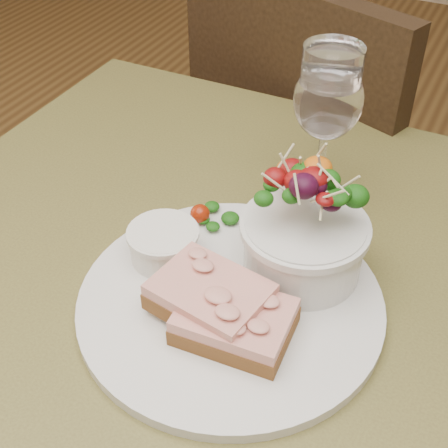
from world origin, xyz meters
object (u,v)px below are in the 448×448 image
at_px(chair_far, 325,246).
at_px(wine_glass, 328,104).
at_px(sandwich_back, 210,297).
at_px(salad_bowl, 305,224).
at_px(cafe_table, 221,355).
at_px(ramekin, 164,243).
at_px(dinner_plate, 230,302).
at_px(sandwich_front, 235,322).

distance_m(chair_far, wine_glass, 0.72).
xyz_separation_m(sandwich_back, salad_bowl, (0.05, 0.09, 0.04)).
distance_m(cafe_table, ramekin, 0.15).
height_order(dinner_plate, salad_bowl, salad_bowl).
bearing_deg(cafe_table, wine_glass, 80.55).
bearing_deg(sandwich_back, dinner_plate, 83.21).
distance_m(ramekin, wine_glass, 0.23).
height_order(chair_far, salad_bowl, chair_far).
relative_size(cafe_table, ramekin, 11.68).
distance_m(cafe_table, sandwich_back, 0.14).
height_order(chair_far, sandwich_back, chair_far).
relative_size(cafe_table, wine_glass, 4.57).
distance_m(salad_bowl, wine_glass, 0.15).
xyz_separation_m(sandwich_front, sandwich_back, (-0.03, 0.01, 0.01)).
distance_m(chair_far, salad_bowl, 0.78).
bearing_deg(sandwich_front, salad_bowl, 73.55).
xyz_separation_m(chair_far, ramekin, (-0.02, -0.61, 0.49)).
bearing_deg(dinner_plate, ramekin, 165.98).
relative_size(sandwich_back, salad_bowl, 0.91).
xyz_separation_m(sandwich_front, ramekin, (-0.11, 0.06, 0.01)).
bearing_deg(chair_far, dinner_plate, 116.15).
relative_size(ramekin, wine_glass, 0.39).
xyz_separation_m(dinner_plate, wine_glass, (0.02, 0.21, 0.12)).
height_order(sandwich_front, salad_bowl, salad_bowl).
bearing_deg(chair_far, cafe_table, 114.73).
xyz_separation_m(dinner_plate, sandwich_front, (0.02, -0.04, 0.02)).
xyz_separation_m(dinner_plate, salad_bowl, (0.05, 0.07, 0.07)).
height_order(sandwich_back, ramekin, sandwich_back).
relative_size(dinner_plate, sandwich_back, 2.58).
bearing_deg(sandwich_front, wine_glass, 88.23).
xyz_separation_m(cafe_table, salad_bowl, (0.06, 0.05, 0.17)).
distance_m(sandwich_front, ramekin, 0.12).
bearing_deg(chair_far, wine_glass, 121.27).
xyz_separation_m(chair_far, wine_glass, (0.08, -0.42, 0.58)).
distance_m(dinner_plate, sandwich_back, 0.04).
bearing_deg(salad_bowl, ramekin, -160.85).
height_order(sandwich_back, wine_glass, wine_glass).
distance_m(sandwich_back, ramekin, 0.09).
bearing_deg(sandwich_back, cafe_table, 112.35).
height_order(dinner_plate, sandwich_back, sandwich_back).
xyz_separation_m(dinner_plate, ramekin, (-0.09, 0.02, 0.03)).
relative_size(cafe_table, sandwich_back, 6.93).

